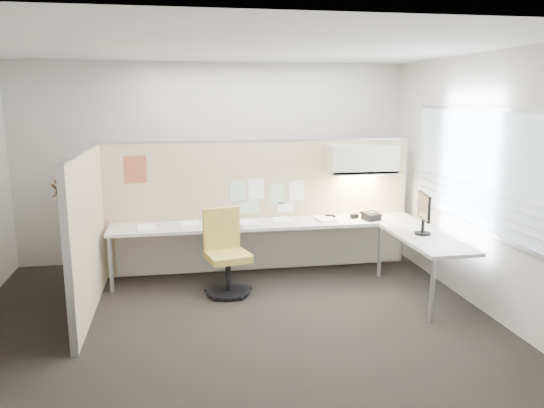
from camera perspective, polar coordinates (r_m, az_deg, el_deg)
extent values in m
cube|color=black|center=(5.81, -4.31, -12.20)|extent=(5.50, 4.50, 0.01)
cube|color=white|center=(5.35, -4.78, 16.59)|extent=(5.50, 4.50, 0.01)
cube|color=beige|center=(7.62, -6.20, 4.43)|extent=(5.50, 0.02, 2.80)
cube|color=beige|center=(3.23, -0.59, -5.16)|extent=(5.50, 0.02, 2.80)
cube|color=beige|center=(6.29, 21.27, 2.23)|extent=(0.02, 4.50, 2.80)
cube|color=#A8B5C3|center=(6.26, 21.18, 3.58)|extent=(0.01, 2.80, 1.30)
cube|color=#C9B48B|center=(7.13, -1.33, -0.27)|extent=(4.10, 0.06, 1.75)
cube|color=#C9B48B|center=(6.06, -19.21, -3.02)|extent=(0.06, 2.20, 1.75)
cube|color=beige|center=(6.86, -0.49, -2.16)|extent=(4.00, 0.60, 0.04)
cube|color=beige|center=(6.41, 16.30, -3.59)|extent=(0.60, 1.47, 0.04)
cube|color=beige|center=(7.21, -0.84, -4.48)|extent=(3.90, 0.02, 0.64)
cylinder|color=#A5A8AA|center=(6.68, -16.95, -6.30)|extent=(0.05, 0.05, 0.69)
cylinder|color=#A5A8AA|center=(5.83, 16.86, -8.89)|extent=(0.05, 0.05, 0.69)
cylinder|color=#A5A8AA|center=(7.10, 11.52, -4.96)|extent=(0.05, 0.05, 0.69)
cube|color=beige|center=(7.16, 9.69, 4.77)|extent=(0.90, 0.36, 0.38)
cube|color=#FFEABF|center=(7.18, 9.63, 3.10)|extent=(0.60, 0.06, 0.02)
cube|color=#8CBF8C|center=(7.02, -3.72, 1.39)|extent=(0.21, 0.00, 0.28)
cube|color=white|center=(7.04, -1.70, 1.61)|extent=(0.21, 0.00, 0.28)
cube|color=#8CBF8C|center=(7.10, 0.54, 1.12)|extent=(0.21, 0.00, 0.28)
cube|color=white|center=(7.15, 2.67, 1.43)|extent=(0.21, 0.00, 0.28)
cube|color=#8CBF8C|center=(7.08, -2.49, -0.33)|extent=(0.28, 0.00, 0.18)
cube|color=white|center=(7.16, 1.48, -0.34)|extent=(0.21, 0.00, 0.14)
cube|color=#FF5420|center=(6.95, -14.49, 3.62)|extent=(0.28, 0.00, 0.35)
cylinder|color=black|center=(6.50, -4.70, -9.23)|extent=(0.53, 0.53, 0.03)
cylinder|color=black|center=(6.44, -4.73, -7.54)|extent=(0.06, 0.06, 0.41)
cube|color=#F4D95A|center=(6.36, -4.76, -5.56)|extent=(0.58, 0.58, 0.08)
cube|color=#F4D95A|center=(6.49, -5.53, -2.55)|extent=(0.44, 0.18, 0.51)
cylinder|color=black|center=(6.46, -4.73, -9.38)|extent=(0.53, 0.53, 0.03)
cylinder|color=black|center=(6.39, -4.76, -7.67)|extent=(0.06, 0.06, 0.41)
cube|color=#F4D95A|center=(6.32, -4.80, -5.67)|extent=(0.56, 0.56, 0.08)
cube|color=#F4D95A|center=(6.44, -5.45, -2.61)|extent=(0.45, 0.16, 0.51)
cylinder|color=black|center=(6.50, 15.88, -3.04)|extent=(0.19, 0.19, 0.02)
cylinder|color=black|center=(6.48, 15.91, -2.34)|extent=(0.04, 0.04, 0.17)
cube|color=black|center=(6.43, 16.03, -0.26)|extent=(0.12, 0.46, 0.31)
cube|color=black|center=(6.43, 16.03, -0.26)|extent=(0.08, 0.42, 0.27)
cube|color=black|center=(7.10, 10.63, -1.30)|extent=(0.25, 0.25, 0.12)
cylinder|color=black|center=(7.08, 9.91, -1.02)|extent=(0.09, 0.17, 0.04)
cube|color=black|center=(7.11, 6.28, -1.35)|extent=(0.14, 0.09, 0.05)
cube|color=black|center=(7.16, 8.84, -1.30)|extent=(0.11, 0.09, 0.06)
cube|color=silver|center=(5.12, -21.25, 4.54)|extent=(0.14, 0.02, 0.02)
cylinder|color=silver|center=(5.15, -21.94, 3.56)|extent=(0.02, 0.02, 0.14)
cube|color=#AD7F4C|center=(5.16, -21.84, 2.13)|extent=(0.02, 0.41, 0.12)
cube|color=#AD7F4C|center=(5.21, -22.06, 1.74)|extent=(0.02, 0.41, 0.12)
cube|color=#9898A2|center=(5.24, -21.58, -4.31)|extent=(0.01, 0.07, 1.02)
cube|color=white|center=(6.69, -13.33, -2.50)|extent=(0.28, 0.33, 0.03)
cube|color=white|center=(6.81, -8.85, -2.11)|extent=(0.24, 0.31, 0.02)
cube|color=white|center=(6.70, -2.58, -2.12)|extent=(0.27, 0.33, 0.04)
cube|color=white|center=(6.96, 0.93, -1.72)|extent=(0.24, 0.31, 0.01)
cube|color=white|center=(7.01, 5.78, -1.62)|extent=(0.28, 0.34, 0.03)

